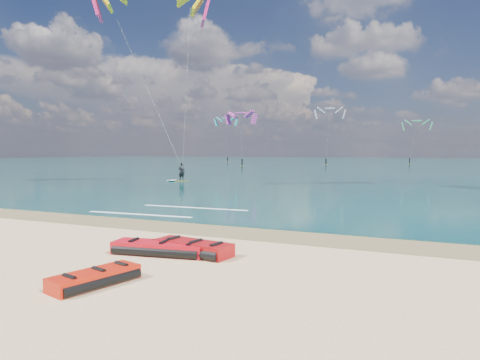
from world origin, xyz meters
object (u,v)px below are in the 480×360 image
Objects in this scene: packed_kite_left at (160,254)px; kitesurfer_main at (167,81)px; packed_kite_mid at (193,254)px; packed_kite_right at (95,285)px.

kitesurfer_main is (-14.47, 22.53, 9.30)m from packed_kite_left.
packed_kite_mid reaches higher than packed_kite_left.
packed_kite_mid is 1.20× the size of packed_kite_right.
kitesurfer_main reaches higher than packed_kite_mid.
packed_kite_left is 0.96m from packed_kite_mid.
packed_kite_mid is at bearing 15.87° from packed_kite_left.
packed_kite_left is 3.01m from packed_kite_right.
packed_kite_right is (-0.55, -3.39, 0.00)m from packed_kite_mid.
packed_kite_right is (0.32, -2.99, 0.00)m from packed_kite_left.
packed_kite_mid is 3.44m from packed_kite_right.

